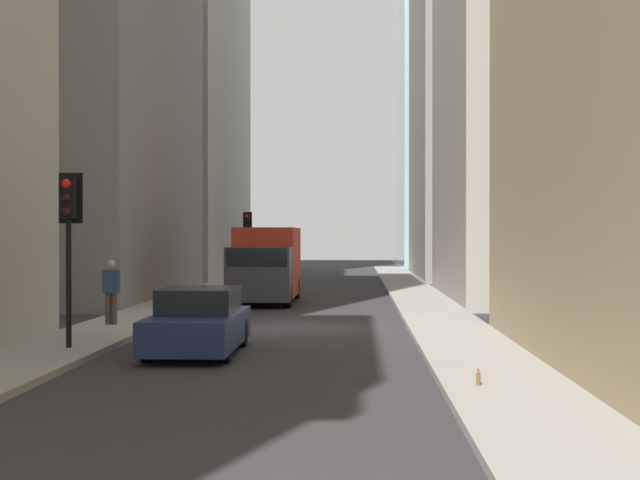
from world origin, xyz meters
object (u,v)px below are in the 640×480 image
object	(u,v)px
sedan_navy	(198,323)
delivery_truck	(266,264)
traffic_light_foreground	(68,219)
pedestrian	(111,289)
traffic_light_midblock	(247,229)
discarded_bottle	(478,379)

from	to	relation	value
sedan_navy	delivery_truck	bearing A→B (deg)	0.00
traffic_light_foreground	pedestrian	distance (m)	5.41
delivery_truck	pedestrian	world-z (taller)	delivery_truck
sedan_navy	traffic_light_foreground	world-z (taller)	traffic_light_foreground
sedan_navy	pedestrian	xyz separation A→B (m)	(4.93, 3.23, 0.43)
traffic_light_foreground	pedestrian	bearing A→B (deg)	4.97
sedan_navy	traffic_light_midblock	bearing A→B (deg)	4.97
sedan_navy	traffic_light_foreground	size ratio (longest dim) A/B	1.14
pedestrian	discarded_bottle	bearing A→B (deg)	-138.57
delivery_truck	pedestrian	bearing A→B (deg)	161.89
traffic_light_midblock	traffic_light_foreground	bearing A→B (deg)	-179.85
delivery_truck	sedan_navy	size ratio (longest dim) A/B	1.50
delivery_truck	traffic_light_midblock	size ratio (longest dim) A/B	1.72
sedan_navy	pedestrian	bearing A→B (deg)	33.22
traffic_light_foreground	traffic_light_midblock	world-z (taller)	traffic_light_foreground
traffic_light_foreground	traffic_light_midblock	bearing A→B (deg)	0.15
delivery_truck	traffic_light_midblock	xyz separation A→B (m)	(18.21, 2.87, 1.43)
sedan_navy	traffic_light_foreground	xyz separation A→B (m)	(-0.15, 2.79, 2.25)
sedan_navy	discarded_bottle	world-z (taller)	sedan_navy
discarded_bottle	sedan_navy	bearing A→B (deg)	48.12
delivery_truck	discarded_bottle	xyz separation A→B (m)	(-19.64, -5.38, -1.21)
delivery_truck	sedan_navy	bearing A→B (deg)	-180.00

